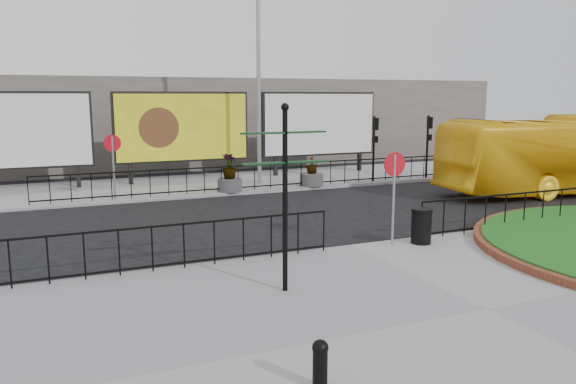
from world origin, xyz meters
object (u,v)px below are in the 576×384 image
lamp_post (259,77)px  planter_c (312,176)px  bollard (320,362)px  bus (571,154)px  planter_b (230,177)px  fingerpost_sign (285,180)px  billboard_mid (183,127)px  litter_bin (421,226)px

lamp_post → planter_c: (1.84, -1.60, -4.27)m
bollard → planter_c: planter_c is taller
bus → planter_c: (-9.44, 5.33, -1.06)m
planter_b → planter_c: bearing=-0.0°
fingerpost_sign → bus: 17.16m
fingerpost_sign → planter_b: bearing=83.2°
billboard_mid → bollard: size_ratio=8.89×
bollard → litter_bin: (5.90, 5.72, 0.10)m
bollard → litter_bin: bearing=44.1°
lamp_post → fingerpost_sign: lamp_post is taller
billboard_mid → lamp_post: 4.23m
lamp_post → litter_bin: size_ratio=9.70×
lamp_post → planter_b: (-1.93, -1.60, -4.11)m
billboard_mid → planter_c: billboard_mid is taller
bollard → planter_b: bearing=76.7°
litter_bin → planter_b: planter_b is taller
fingerpost_sign → bus: bearing=28.3°
lamp_post → litter_bin: bearing=-88.7°
fingerpost_sign → planter_c: size_ratio=2.74×
billboard_mid → bollard: (-2.62, -19.29, -2.10)m
bollard → litter_bin: 8.22m
lamp_post → bollard: size_ratio=13.24×
bus → planter_b: bus is taller
lamp_post → planter_c: size_ratio=6.69×
bus → bollard: bearing=127.3°
planter_b → planter_c: 3.77m
billboard_mid → litter_bin: billboard_mid is taller
litter_bin → planter_b: (-2.19, 10.00, 0.11)m
planter_c → lamp_post: bearing=139.0°
fingerpost_sign → planter_c: fingerpost_sign is taller
lamp_post → bus: lamp_post is taller
lamp_post → bus: 13.61m
lamp_post → bollard: 18.72m
litter_bin → planter_b: 10.24m
fingerpost_sign → bollard: fingerpost_sign is taller
fingerpost_sign → bus: (15.81, 6.63, -0.78)m
litter_bin → bus: (11.01, 4.67, 1.02)m
planter_b → fingerpost_sign: bearing=-102.3°
bus → litter_bin: bearing=118.7°
lamp_post → fingerpost_sign: (-4.54, -13.56, -2.43)m
billboard_mid → fingerpost_sign: (-1.53, -15.53, -0.20)m
lamp_post → planter_c: lamp_post is taller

